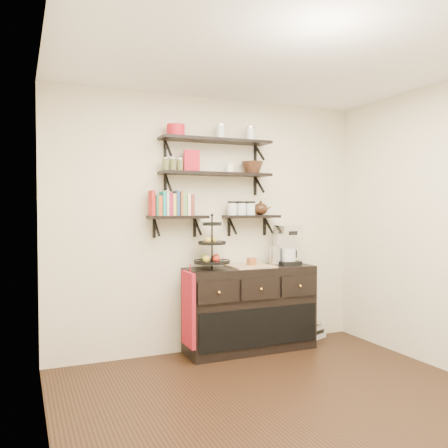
% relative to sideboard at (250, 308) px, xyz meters
% --- Properties ---
extents(floor, '(3.50, 3.50, 0.00)m').
position_rel_sideboard_xyz_m(floor, '(-0.35, -1.51, -0.45)').
color(floor, black).
rests_on(floor, ground).
extents(ceiling, '(3.50, 3.50, 0.02)m').
position_rel_sideboard_xyz_m(ceiling, '(-0.35, -1.51, 2.25)').
color(ceiling, white).
rests_on(ceiling, back_wall).
extents(back_wall, '(3.50, 0.02, 2.70)m').
position_rel_sideboard_xyz_m(back_wall, '(-0.35, 0.24, 0.90)').
color(back_wall, beige).
rests_on(back_wall, ground).
extents(left_wall, '(0.02, 3.50, 2.70)m').
position_rel_sideboard_xyz_m(left_wall, '(-2.10, -1.51, 0.90)').
color(left_wall, beige).
rests_on(left_wall, ground).
extents(shelf_top, '(1.20, 0.27, 0.23)m').
position_rel_sideboard_xyz_m(shelf_top, '(-0.35, 0.10, 1.78)').
color(shelf_top, black).
rests_on(shelf_top, back_wall).
extents(shelf_mid, '(1.20, 0.27, 0.23)m').
position_rel_sideboard_xyz_m(shelf_mid, '(-0.35, 0.10, 1.43)').
color(shelf_mid, black).
rests_on(shelf_mid, back_wall).
extents(shelf_low_left, '(0.60, 0.25, 0.23)m').
position_rel_sideboard_xyz_m(shelf_low_left, '(-0.77, 0.12, 0.98)').
color(shelf_low_left, black).
rests_on(shelf_low_left, back_wall).
extents(shelf_low_right, '(0.60, 0.25, 0.23)m').
position_rel_sideboard_xyz_m(shelf_low_right, '(0.07, 0.12, 0.98)').
color(shelf_low_right, black).
rests_on(shelf_low_right, back_wall).
extents(cookbooks, '(0.43, 0.15, 0.26)m').
position_rel_sideboard_xyz_m(cookbooks, '(-0.82, 0.12, 1.11)').
color(cookbooks, '#AD2221').
rests_on(cookbooks, shelf_low_left).
extents(glass_canisters, '(0.32, 0.10, 0.13)m').
position_rel_sideboard_xyz_m(glass_canisters, '(-0.05, 0.12, 1.06)').
color(glass_canisters, silver).
rests_on(glass_canisters, shelf_low_right).
extents(sideboard, '(1.40, 0.50, 0.92)m').
position_rel_sideboard_xyz_m(sideboard, '(0.00, 0.00, 0.00)').
color(sideboard, black).
rests_on(sideboard, floor).
extents(fruit_stand, '(0.37, 0.37, 0.54)m').
position_rel_sideboard_xyz_m(fruit_stand, '(-0.43, 0.00, 0.64)').
color(fruit_stand, black).
rests_on(fruit_stand, sideboard).
extents(candle, '(0.08, 0.08, 0.08)m').
position_rel_sideboard_xyz_m(candle, '(0.02, 0.00, 0.50)').
color(candle, brown).
rests_on(candle, sideboard).
extents(coffee_maker, '(0.24, 0.23, 0.44)m').
position_rel_sideboard_xyz_m(coffee_maker, '(0.47, 0.03, 0.65)').
color(coffee_maker, black).
rests_on(coffee_maker, sideboard).
extents(thermal_carafe, '(0.11, 0.11, 0.22)m').
position_rel_sideboard_xyz_m(thermal_carafe, '(0.29, -0.02, 0.56)').
color(thermal_carafe, silver).
rests_on(thermal_carafe, sideboard).
extents(apron, '(0.04, 0.32, 0.74)m').
position_rel_sideboard_xyz_m(apron, '(-0.73, -0.10, 0.07)').
color(apron, maroon).
rests_on(apron, sideboard).
extents(radio, '(0.36, 0.29, 0.19)m').
position_rel_sideboard_xyz_m(radio, '(0.88, 0.12, -0.36)').
color(radio, silver).
rests_on(radio, floor).
extents(recipe_box, '(0.17, 0.08, 0.22)m').
position_rel_sideboard_xyz_m(recipe_box, '(-0.62, 0.10, 1.56)').
color(recipe_box, red).
rests_on(recipe_box, shelf_mid).
extents(walnut_bowl, '(0.24, 0.24, 0.13)m').
position_rel_sideboard_xyz_m(walnut_bowl, '(0.08, 0.10, 1.51)').
color(walnut_bowl, black).
rests_on(walnut_bowl, shelf_mid).
extents(ramekins, '(0.09, 0.09, 0.10)m').
position_rel_sideboard_xyz_m(ramekins, '(-0.19, 0.10, 1.50)').
color(ramekins, white).
rests_on(ramekins, shelf_mid).
extents(teapot, '(0.23, 0.19, 0.16)m').
position_rel_sideboard_xyz_m(teapot, '(0.19, 0.12, 1.08)').
color(teapot, '#311B0E').
rests_on(teapot, shelf_low_right).
extents(red_pot, '(0.18, 0.18, 0.12)m').
position_rel_sideboard_xyz_m(red_pot, '(-0.79, 0.10, 1.86)').
color(red_pot, red).
rests_on(red_pot, shelf_top).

